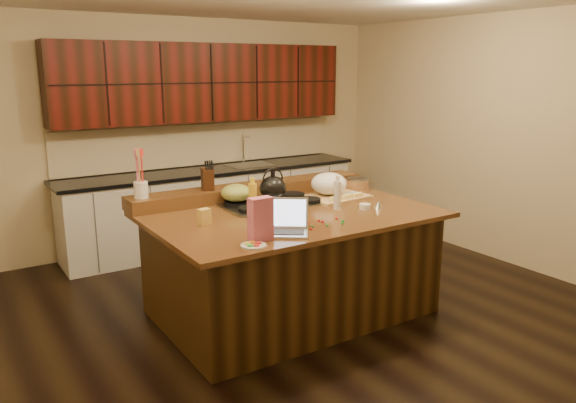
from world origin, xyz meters
TOP-DOWN VIEW (x-y plane):
  - room at (0.00, 0.00)m, footprint 5.52×5.02m
  - island at (0.00, 0.00)m, footprint 2.40×1.60m
  - back_ledge at (0.00, 0.70)m, footprint 2.40×0.30m
  - cooktop at (0.00, 0.30)m, footprint 0.92×0.52m
  - back_counter at (0.30, 2.23)m, footprint 3.70×0.66m
  - kettle at (0.00, 0.30)m, footprint 0.30×0.30m
  - green_bowl at (-0.30, 0.43)m, footprint 0.28×0.28m
  - laptop at (-0.38, -0.48)m, footprint 0.46×0.44m
  - oil_bottle at (-0.33, 0.08)m, footprint 0.07×0.07m
  - vinegar_bottle at (0.38, -0.15)m, footprint 0.07×0.07m
  - wooden_tray at (0.61, 0.25)m, footprint 0.62×0.49m
  - ramekin_a at (0.60, -0.27)m, footprint 0.12×0.12m
  - ramekin_b at (0.72, 0.13)m, footprint 0.11×0.11m
  - ramekin_c at (0.80, 0.14)m, footprint 0.10×0.10m
  - strainer_bowl at (1.08, 0.43)m, footprint 0.26×0.26m
  - kitchen_timer at (0.70, -0.32)m, footprint 0.11×0.11m
  - pink_bag at (-0.63, -0.57)m, footprint 0.17×0.09m
  - candy_plate at (-0.74, -0.66)m, footprint 0.23×0.23m
  - package_box at (-0.80, 0.03)m, footprint 0.10×0.08m
  - utensil_crock at (-1.07, 0.70)m, footprint 0.12×0.12m
  - knife_block at (-0.45, 0.70)m, footprint 0.13×0.18m
  - gumdrop_0 at (0.17, -0.41)m, footprint 0.02×0.02m
  - gumdrop_1 at (-0.13, -0.50)m, footprint 0.02×0.02m
  - gumdrop_2 at (-0.17, -0.55)m, footprint 0.02×0.02m
  - gumdrop_3 at (0.12, -0.55)m, footprint 0.02×0.02m
  - gumdrop_4 at (0.02, -0.43)m, footprint 0.02×0.02m
  - gumdrop_5 at (-0.02, -0.54)m, footprint 0.02×0.02m
  - gumdrop_6 at (-0.10, -0.39)m, footprint 0.02×0.02m
  - gumdrop_7 at (-0.24, -0.57)m, footprint 0.02×0.02m
  - gumdrop_8 at (0.02, -0.39)m, footprint 0.02×0.02m
  - gumdrop_9 at (0.17, -0.50)m, footprint 0.02×0.02m

SIDE VIEW (x-z plane):
  - island at x=0.00m, z-range 0.00..0.92m
  - candy_plate at x=-0.74m, z-range 0.92..0.93m
  - gumdrop_0 at x=0.17m, z-range 0.92..0.94m
  - gumdrop_1 at x=-0.13m, z-range 0.92..0.94m
  - gumdrop_2 at x=-0.17m, z-range 0.92..0.94m
  - gumdrop_3 at x=0.12m, z-range 0.92..0.94m
  - gumdrop_4 at x=0.02m, z-range 0.92..0.94m
  - gumdrop_5 at x=-0.02m, z-range 0.92..0.94m
  - gumdrop_6 at x=-0.10m, z-range 0.92..0.94m
  - gumdrop_7 at x=-0.24m, z-range 0.92..0.94m
  - gumdrop_8 at x=0.02m, z-range 0.92..0.94m
  - gumdrop_9 at x=0.17m, z-range 0.92..0.94m
  - cooktop at x=0.00m, z-range 0.91..0.96m
  - ramekin_a at x=0.60m, z-range 0.92..0.96m
  - ramekin_b at x=0.72m, z-range 0.92..0.96m
  - ramekin_c at x=0.80m, z-range 0.92..0.96m
  - kitchen_timer at x=0.70m, z-range 0.92..0.99m
  - strainer_bowl at x=1.08m, z-range 0.92..1.01m
  - back_ledge at x=0.00m, z-range 0.92..1.04m
  - back_counter at x=0.30m, z-range -0.22..2.18m
  - package_box at x=-0.80m, z-range 0.92..1.05m
  - laptop at x=-0.38m, z-range 0.86..1.11m
  - wooden_tray at x=0.61m, z-range 0.91..1.14m
  - green_bowl at x=-0.30m, z-range 0.97..1.12m
  - vinegar_bottle at x=0.38m, z-range 0.92..1.17m
  - oil_bottle at x=-0.33m, z-range 0.92..1.19m
  - kettle at x=0.00m, z-range 0.97..1.18m
  - pink_bag at x=-0.63m, z-range 0.92..1.23m
  - utensil_crock at x=-1.07m, z-range 1.04..1.18m
  - knife_block at x=-0.45m, z-range 1.04..1.23m
  - room at x=0.00m, z-range -0.01..2.71m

